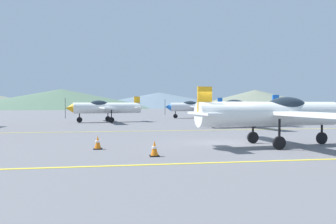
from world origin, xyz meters
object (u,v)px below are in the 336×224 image
airplane_near (275,113)px  airplane_mid (241,109)px  airplane_back (195,107)px  traffic_cone_side (154,149)px  traffic_cone_front (98,143)px  airplane_far (105,108)px  car_sedan (222,110)px

airplane_near → airplane_mid: bearing=75.5°
airplane_back → traffic_cone_side: 31.02m
airplane_mid → airplane_back: (-0.03, 16.04, 0.00)m
airplane_back → traffic_cone_front: 29.63m
airplane_far → airplane_back: size_ratio=1.00×
airplane_far → airplane_back: (11.52, 7.22, 0.00)m
car_sedan → airplane_back: bearing=-131.0°
airplane_far → traffic_cone_front: size_ratio=15.45×
airplane_mid → traffic_cone_front: airplane_mid is taller
airplane_near → traffic_cone_side: bearing=-160.8°
traffic_cone_side → airplane_near: bearing=19.2°
airplane_far → traffic_cone_front: airplane_far is taller
airplane_far → airplane_back: bearing=32.1°
car_sedan → traffic_cone_front: 38.70m
airplane_near → traffic_cone_front: size_ratio=15.46×
airplane_mid → car_sedan: 24.03m
airplane_far → traffic_cone_side: size_ratio=15.45×
airplane_near → traffic_cone_side: size_ratio=15.46×
airplane_far → car_sedan: (17.74, 14.38, -0.69)m
traffic_cone_front → airplane_far: bearing=91.2°
traffic_cone_front → traffic_cone_side: same height
traffic_cone_front → airplane_back: bearing=68.0°
car_sedan → traffic_cone_side: (-15.09, -36.86, -0.56)m
airplane_mid → traffic_cone_side: size_ratio=15.46×
airplane_near → traffic_cone_side: airplane_near is taller
airplane_far → traffic_cone_side: airplane_far is taller
airplane_back → airplane_far: bearing=-147.9°
airplane_mid → airplane_back: same height
airplane_near → airplane_far: same height
airplane_mid → airplane_far: bearing=142.6°
airplane_near → traffic_cone_front: bearing=178.7°
airplane_mid → traffic_cone_front: (-11.11, -11.41, -1.25)m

